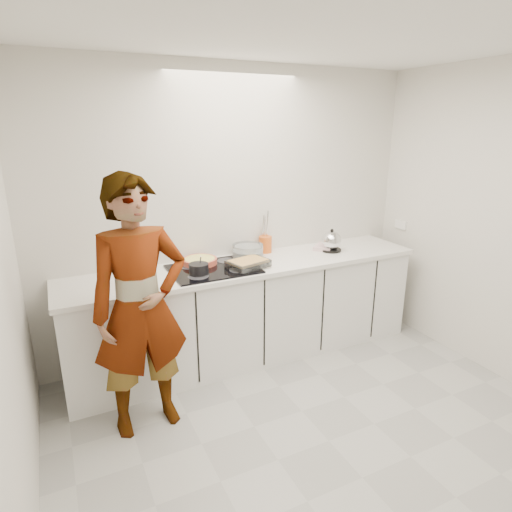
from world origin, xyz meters
name	(u,v)px	position (x,y,z in m)	size (l,w,h in m)	color
floor	(329,441)	(0.00, 0.00, 0.00)	(3.60, 3.20, 0.00)	#ADADA8
ceiling	(355,19)	(0.00, 0.00, 2.60)	(3.60, 3.20, 0.00)	white
wall_back	(235,213)	(0.00, 1.60, 1.30)	(3.60, 0.00, 2.60)	silver
base_cabinets	(250,313)	(0.00, 1.28, 0.43)	(3.20, 0.58, 0.87)	white
countertop	(250,266)	(0.00, 1.28, 0.89)	(3.24, 0.64, 0.04)	white
hob	(213,269)	(-0.35, 1.26, 0.92)	(0.72, 0.54, 0.01)	black
tart_dish	(200,261)	(-0.41, 1.42, 0.95)	(0.40, 0.40, 0.05)	#C8523C
saucepan	(199,269)	(-0.51, 1.17, 0.97)	(0.20, 0.20, 0.15)	black
baking_dish	(248,263)	(-0.07, 1.16, 0.96)	(0.38, 0.31, 0.06)	silver
mixing_bowl	(248,252)	(0.04, 1.42, 0.97)	(0.35, 0.35, 0.13)	silver
tea_towel	(324,247)	(0.86, 1.37, 0.93)	(0.23, 0.17, 0.04)	white
kettle	(331,242)	(0.87, 1.29, 1.00)	(0.24, 0.24, 0.22)	black
utensil_crock	(265,244)	(0.28, 1.53, 0.99)	(0.12, 0.12, 0.16)	#DB5C1A
cook	(140,308)	(-1.06, 0.75, 0.91)	(0.66, 0.43, 1.81)	white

